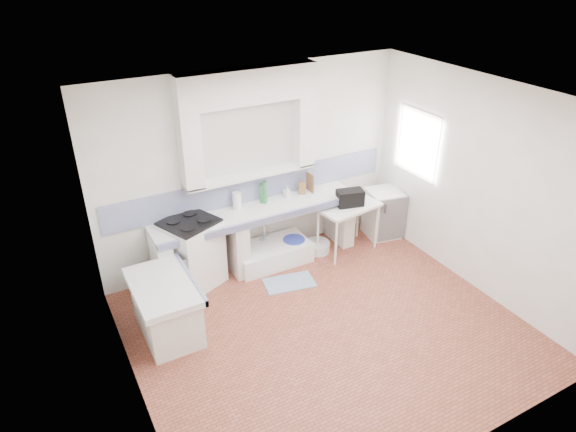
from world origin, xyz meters
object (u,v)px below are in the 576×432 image
stove (192,253)px  fridge (383,213)px  sink (272,254)px  side_table (348,228)px

stove → fridge: (3.08, -0.19, -0.09)m
stove → fridge: bearing=-26.2°
sink → side_table: (1.16, -0.25, 0.25)m
sink → fridge: size_ratio=1.45×
side_table → fridge: size_ratio=1.19×
stove → side_table: 2.35m
stove → sink: (1.17, -0.06, -0.34)m
fridge → sink: bearing=-173.3°
side_table → fridge: 0.77m
fridge → side_table: bearing=-160.3°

